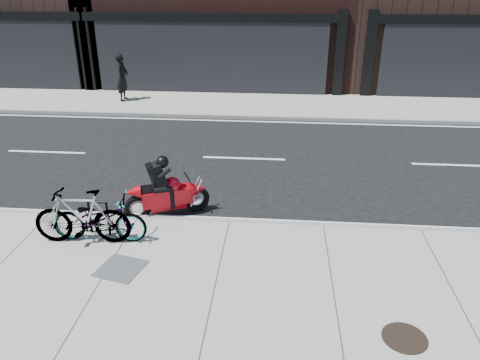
# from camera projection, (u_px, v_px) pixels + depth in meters

# --- Properties ---
(ground) EXTENTS (120.00, 120.00, 0.00)m
(ground) POSITION_uv_depth(u_px,v_px,m) (238.00, 187.00, 11.86)
(ground) COLOR black
(ground) RESTS_ON ground
(sidewalk_near) EXTENTS (60.00, 6.00, 0.13)m
(sidewalk_near) POSITION_uv_depth(u_px,v_px,m) (208.00, 320.00, 7.29)
(sidewalk_near) COLOR gray
(sidewalk_near) RESTS_ON ground
(sidewalk_far) EXTENTS (60.00, 3.50, 0.13)m
(sidewalk_far) POSITION_uv_depth(u_px,v_px,m) (255.00, 105.00, 18.87)
(sidewalk_far) COLOR gray
(sidewalk_far) RESTS_ON ground
(bike_rack) EXTENTS (0.45, 0.10, 0.75)m
(bike_rack) POSITION_uv_depth(u_px,v_px,m) (99.00, 214.00, 9.37)
(bike_rack) COLOR black
(bike_rack) RESTS_ON sidewalk_near
(bicycle_front) EXTENTS (1.88, 0.71, 0.98)m
(bicycle_front) POSITION_uv_depth(u_px,v_px,m) (99.00, 218.00, 9.12)
(bicycle_front) COLOR gray
(bicycle_front) RESTS_ON sidewalk_near
(bicycle_rear) EXTENTS (1.92, 0.63, 1.14)m
(bicycle_rear) POSITION_uv_depth(u_px,v_px,m) (82.00, 217.00, 9.02)
(bicycle_rear) COLOR gray
(bicycle_rear) RESTS_ON sidewalk_near
(motorcycle) EXTENTS (1.82, 1.02, 1.45)m
(motorcycle) POSITION_uv_depth(u_px,v_px,m) (170.00, 191.00, 10.31)
(motorcycle) COLOR black
(motorcycle) RESTS_ON ground
(pedestrian) EXTENTS (0.47, 0.70, 1.90)m
(pedestrian) POSITION_uv_depth(u_px,v_px,m) (122.00, 77.00, 18.87)
(pedestrian) COLOR black
(pedestrian) RESTS_ON sidewalk_far
(manhole_cover) EXTENTS (0.86, 0.86, 0.02)m
(manhole_cover) POSITION_uv_depth(u_px,v_px,m) (404.00, 338.00, 6.83)
(manhole_cover) COLOR black
(manhole_cover) RESTS_ON sidewalk_near
(utility_grate) EXTENTS (0.91, 0.91, 0.02)m
(utility_grate) POSITION_uv_depth(u_px,v_px,m) (121.00, 268.00, 8.42)
(utility_grate) COLOR #4D4D50
(utility_grate) RESTS_ON sidewalk_near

